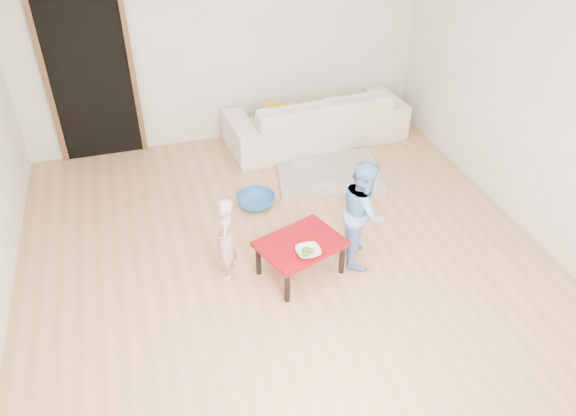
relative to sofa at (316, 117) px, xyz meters
name	(u,v)px	position (x,y,z in m)	size (l,w,h in m)	color
floor	(282,250)	(-1.04, -2.05, -0.33)	(5.00, 5.00, 0.01)	tan
back_wall	(224,39)	(-1.04, 0.45, 0.97)	(5.00, 0.02, 2.60)	beige
right_wall	(532,98)	(1.46, -2.05, 0.97)	(0.02, 5.00, 2.60)	beige
doorway	(90,76)	(-2.64, 0.43, 0.69)	(1.02, 0.08, 2.11)	brown
sofa	(316,117)	(0.00, 0.00, 0.00)	(2.29, 0.89, 0.67)	#F1E1D2
cushion	(282,114)	(-0.49, -0.12, 0.17)	(0.46, 0.41, 0.12)	orange
red_table	(300,258)	(-0.97, -2.41, -0.15)	(0.73, 0.55, 0.37)	maroon
bowl	(308,252)	(-0.95, -2.59, 0.06)	(0.22, 0.22, 0.05)	white
broccoli	(308,252)	(-0.95, -2.59, 0.06)	(0.12, 0.12, 0.06)	#2D5919
child_pink	(225,240)	(-1.63, -2.24, 0.08)	(0.30, 0.20, 0.83)	#DE657E
child_blue	(363,212)	(-0.34, -2.35, 0.20)	(0.51, 0.40, 1.06)	#6B9EF8
basin	(256,201)	(-1.10, -1.23, -0.27)	(0.42, 0.42, 0.13)	#2D65AB
blanket	(329,173)	(-0.12, -0.85, -0.30)	(1.19, 0.99, 0.06)	beige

